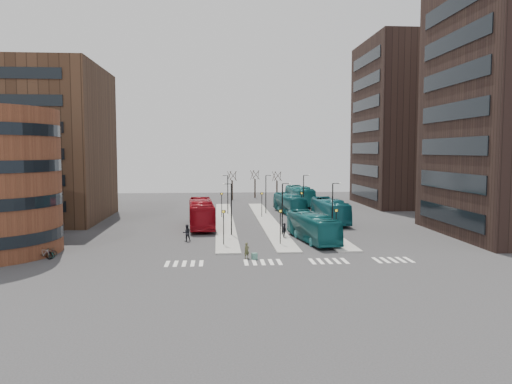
{
  "coord_description": "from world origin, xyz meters",
  "views": [
    {
      "loc": [
        -5.02,
        -39.91,
        9.96
      ],
      "look_at": [
        -0.34,
        20.28,
        5.0
      ],
      "focal_mm": 35.0,
      "sensor_mm": 36.0,
      "label": 1
    }
  ],
  "objects": [
    {
      "name": "island_mid",
      "position": [
        2.0,
        30.0,
        0.07
      ],
      "size": [
        2.5,
        45.0,
        0.15
      ],
      "primitive_type": "cube",
      "color": "gray",
      "rests_on": "ground"
    },
    {
      "name": "island_left",
      "position": [
        -4.0,
        30.0,
        0.07
      ],
      "size": [
        2.5,
        45.0,
        0.15
      ],
      "primitive_type": "cube",
      "color": "gray",
      "rests_on": "ground"
    },
    {
      "name": "commuter_c",
      "position": [
        4.25,
        16.67,
        0.81
      ],
      "size": [
        0.9,
        1.18,
        1.62
      ],
      "primitive_type": "imported",
      "rotation": [
        0.0,
        0.0,
        4.4
      ],
      "color": "black",
      "rests_on": "ground"
    },
    {
      "name": "ground",
      "position": [
        0.0,
        0.0,
        0.0
      ],
      "size": [
        160.0,
        160.0,
        0.0
      ],
      "primitive_type": "plane",
      "color": "#2C2C2E",
      "rests_on": "ground"
    },
    {
      "name": "tower_far",
      "position": [
        31.98,
        50.0,
        15.0
      ],
      "size": [
        20.12,
        20.0,
        30.0
      ],
      "color": "black",
      "rests_on": "ground"
    },
    {
      "name": "commuter_a",
      "position": [
        -8.44,
        15.1,
        0.93
      ],
      "size": [
        1.06,
        0.92,
        1.86
      ],
      "primitive_type": "imported",
      "rotation": [
        0.0,
        0.0,
        3.41
      ],
      "color": "black",
      "rests_on": "ground"
    },
    {
      "name": "bicycle_near",
      "position": [
        -21.0,
        7.14,
        0.48
      ],
      "size": [
        1.93,
        1.03,
        0.97
      ],
      "primitive_type": "imported",
      "rotation": [
        0.0,
        0.0,
        1.35
      ],
      "color": "gray",
      "rests_on": "ground"
    },
    {
      "name": "teal_bus_a",
      "position": [
        5.46,
        14.01,
        1.57
      ],
      "size": [
        4.27,
        11.52,
        3.14
      ],
      "primitive_type": "imported",
      "rotation": [
        0.0,
        0.0,
        0.15
      ],
      "color": "#12575B",
      "rests_on": "ground"
    },
    {
      "name": "bare_trees",
      "position": [
        2.67,
        62.67,
        2.72
      ],
      "size": [
        10.97,
        8.14,
        5.9
      ],
      "color": "black",
      "rests_on": "ground"
    },
    {
      "name": "bicycle_mid",
      "position": [
        -21.0,
        6.78,
        0.54
      ],
      "size": [
        1.86,
        1.05,
        1.08
      ],
      "primitive_type": "imported",
      "rotation": [
        0.0,
        0.0,
        1.25
      ],
      "color": "gray",
      "rests_on": "ground"
    },
    {
      "name": "office_block",
      "position": [
        -34.0,
        33.98,
        11.0
      ],
      "size": [
        25.0,
        20.12,
        22.0
      ],
      "color": "#452E20",
      "rests_on": "ground"
    },
    {
      "name": "traveller",
      "position": [
        -2.33,
        5.68,
        0.75
      ],
      "size": [
        0.65,
        0.57,
        1.49
      ],
      "primitive_type": "imported",
      "rotation": [
        0.0,
        0.0,
        0.49
      ],
      "color": "#4B4C2E",
      "rests_on": "ground"
    },
    {
      "name": "lamp_posts",
      "position": [
        2.64,
        28.0,
        3.58
      ],
      "size": [
        14.04,
        20.24,
        6.12
      ],
      "color": "black",
      "rests_on": "ground"
    },
    {
      "name": "teal_bus_b",
      "position": [
        6.47,
        38.65,
        1.57
      ],
      "size": [
        4.01,
        11.55,
        3.15
      ],
      "primitive_type": "imported",
      "rotation": [
        0.0,
        0.0,
        0.12
      ],
      "color": "#12555B",
      "rests_on": "ground"
    },
    {
      "name": "sign_poles",
      "position": [
        1.6,
        23.0,
        2.41
      ],
      "size": [
        12.45,
        22.12,
        3.65
      ],
      "color": "black",
      "rests_on": "ground"
    },
    {
      "name": "commuter_b",
      "position": [
        2.56,
        15.9,
        0.9
      ],
      "size": [
        0.7,
        1.14,
        1.81
      ],
      "primitive_type": "imported",
      "rotation": [
        0.0,
        0.0,
        1.3
      ],
      "color": "black",
      "rests_on": "ground"
    },
    {
      "name": "red_bus",
      "position": [
        -7.14,
        25.22,
        1.81
      ],
      "size": [
        3.82,
        13.16,
        3.62
      ],
      "primitive_type": "imported",
      "rotation": [
        0.0,
        0.0,
        0.06
      ],
      "color": "maroon",
      "rests_on": "ground"
    },
    {
      "name": "crosswalk_stripes",
      "position": [
        1.75,
        4.0,
        0.01
      ],
      "size": [
        22.35,
        2.4,
        0.01
      ],
      "color": "silver",
      "rests_on": "ground"
    },
    {
      "name": "island_right",
      "position": [
        8.0,
        30.0,
        0.07
      ],
      "size": [
        2.5,
        45.0,
        0.15
      ],
      "primitive_type": "cube",
      "color": "gray",
      "rests_on": "ground"
    },
    {
      "name": "suitcase",
      "position": [
        -1.66,
        5.18,
        0.3
      ],
      "size": [
        0.58,
        0.52,
        0.6
      ],
      "primitive_type": "cube",
      "rotation": [
        0.0,
        0.0,
        0.32
      ],
      "color": "navy",
      "rests_on": "ground"
    },
    {
      "name": "teal_bus_c",
      "position": [
        10.61,
        28.11,
        1.66
      ],
      "size": [
        3.23,
        12.03,
        3.32
      ],
      "primitive_type": "imported",
      "rotation": [
        0.0,
        0.0,
        0.04
      ],
      "color": "#145B65",
      "rests_on": "ground"
    },
    {
      "name": "bicycle_far",
      "position": [
        -21.0,
        8.22,
        0.42
      ],
      "size": [
        1.7,
        0.99,
        0.85
      ],
      "primitive_type": "imported",
      "rotation": [
        0.0,
        0.0,
        1.29
      ],
      "color": "gray",
      "rests_on": "ground"
    },
    {
      "name": "teal_bus_d",
      "position": [
        10.07,
        50.5,
        1.76
      ],
      "size": [
        3.75,
        12.82,
        3.53
      ],
      "primitive_type": "imported",
      "rotation": [
        0.0,
        0.0,
        0.06
      ],
      "color": "#15696C",
      "rests_on": "ground"
    }
  ]
}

